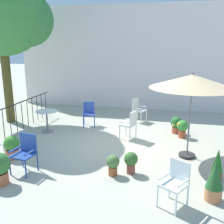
{
  "coord_description": "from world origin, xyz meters",
  "views": [
    {
      "loc": [
        1.73,
        -7.27,
        3.01
      ],
      "look_at": [
        0.0,
        0.37,
        0.97
      ],
      "focal_mm": 41.96,
      "sensor_mm": 36.0,
      "label": 1
    }
  ],
  "objects_px": {
    "shade_tree": "(2,9)",
    "potted_plant_0": "(215,181)",
    "potted_plant_3": "(131,161)",
    "potted_plant_7": "(12,147)",
    "patio_chair_1": "(130,123)",
    "potted_plant_4": "(176,124)",
    "potted_plant_1": "(217,165)",
    "patio_chair_3": "(138,108)",
    "patio_umbrella_0": "(192,82)",
    "patio_chair_4": "(89,112)",
    "patio_chair_2": "(25,151)",
    "patio_chair_0": "(176,180)",
    "cafe_table_0": "(47,117)",
    "potted_plant_6": "(113,164)",
    "potted_plant_2": "(182,127)"
  },
  "relations": [
    {
      "from": "shade_tree",
      "to": "cafe_table_0",
      "type": "height_order",
      "value": "shade_tree"
    },
    {
      "from": "potted_plant_3",
      "to": "potted_plant_7",
      "type": "relative_size",
      "value": 0.84
    },
    {
      "from": "potted_plant_6",
      "to": "patio_umbrella_0",
      "type": "bearing_deg",
      "value": 39.91
    },
    {
      "from": "cafe_table_0",
      "to": "patio_chair_2",
      "type": "xyz_separation_m",
      "value": [
        0.85,
        -2.85,
        0.0
      ]
    },
    {
      "from": "shade_tree",
      "to": "patio_chair_0",
      "type": "xyz_separation_m",
      "value": [
        6.3,
        -4.36,
        -3.71
      ]
    },
    {
      "from": "potted_plant_3",
      "to": "cafe_table_0",
      "type": "bearing_deg",
      "value": 144.28
    },
    {
      "from": "cafe_table_0",
      "to": "potted_plant_3",
      "type": "xyz_separation_m",
      "value": [
        3.35,
        -2.41,
        -0.21
      ]
    },
    {
      "from": "patio_chair_2",
      "to": "potted_plant_3",
      "type": "distance_m",
      "value": 2.54
    },
    {
      "from": "patio_chair_3",
      "to": "potted_plant_4",
      "type": "relative_size",
      "value": 1.56
    },
    {
      "from": "potted_plant_1",
      "to": "potted_plant_3",
      "type": "height_order",
      "value": "potted_plant_1"
    },
    {
      "from": "cafe_table_0",
      "to": "potted_plant_1",
      "type": "xyz_separation_m",
      "value": [
        5.3,
        -2.27,
        -0.16
      ]
    },
    {
      "from": "cafe_table_0",
      "to": "potted_plant_3",
      "type": "bearing_deg",
      "value": -35.72
    },
    {
      "from": "potted_plant_1",
      "to": "potted_plant_6",
      "type": "height_order",
      "value": "potted_plant_1"
    },
    {
      "from": "potted_plant_6",
      "to": "cafe_table_0",
      "type": "bearing_deg",
      "value": 138.67
    },
    {
      "from": "potted_plant_2",
      "to": "potted_plant_4",
      "type": "xyz_separation_m",
      "value": [
        -0.2,
        0.42,
        -0.02
      ]
    },
    {
      "from": "shade_tree",
      "to": "potted_plant_0",
      "type": "relative_size",
      "value": 6.94
    },
    {
      "from": "potted_plant_3",
      "to": "potted_plant_2",
      "type": "bearing_deg",
      "value": 65.8
    },
    {
      "from": "patio_chair_4",
      "to": "potted_plant_1",
      "type": "height_order",
      "value": "patio_chair_4"
    },
    {
      "from": "patio_chair_4",
      "to": "shade_tree",
      "type": "bearing_deg",
      "value": -177.02
    },
    {
      "from": "potted_plant_0",
      "to": "potted_plant_2",
      "type": "xyz_separation_m",
      "value": [
        -0.49,
        3.59,
        -0.07
      ]
    },
    {
      "from": "patio_chair_2",
      "to": "potted_plant_1",
      "type": "relative_size",
      "value": 1.24
    },
    {
      "from": "patio_chair_1",
      "to": "potted_plant_7",
      "type": "distance_m",
      "value": 3.62
    },
    {
      "from": "patio_chair_4",
      "to": "potted_plant_7",
      "type": "bearing_deg",
      "value": -108.79
    },
    {
      "from": "patio_chair_0",
      "to": "patio_chair_1",
      "type": "bearing_deg",
      "value": 112.37
    },
    {
      "from": "patio_chair_4",
      "to": "potted_plant_0",
      "type": "height_order",
      "value": "patio_chair_4"
    },
    {
      "from": "patio_umbrella_0",
      "to": "potted_plant_2",
      "type": "distance_m",
      "value": 2.31
    },
    {
      "from": "potted_plant_1",
      "to": "potted_plant_2",
      "type": "height_order",
      "value": "potted_plant_1"
    },
    {
      "from": "patio_chair_2",
      "to": "potted_plant_1",
      "type": "height_order",
      "value": "patio_chair_2"
    },
    {
      "from": "patio_chair_4",
      "to": "potted_plant_1",
      "type": "relative_size",
      "value": 1.19
    },
    {
      "from": "potted_plant_4",
      "to": "patio_umbrella_0",
      "type": "bearing_deg",
      "value": -81.79
    },
    {
      "from": "potted_plant_1",
      "to": "potted_plant_4",
      "type": "height_order",
      "value": "potted_plant_1"
    },
    {
      "from": "shade_tree",
      "to": "potted_plant_1",
      "type": "distance_m",
      "value": 8.79
    },
    {
      "from": "patio_umbrella_0",
      "to": "patio_chair_0",
      "type": "distance_m",
      "value": 2.85
    },
    {
      "from": "potted_plant_0",
      "to": "patio_chair_4",
      "type": "bearing_deg",
      "value": 132.84
    },
    {
      "from": "patio_chair_1",
      "to": "patio_chair_3",
      "type": "xyz_separation_m",
      "value": [
        -0.02,
        2.05,
        -0.0
      ]
    },
    {
      "from": "potted_plant_1",
      "to": "potted_plant_4",
      "type": "xyz_separation_m",
      "value": [
        -0.88,
        3.12,
        -0.04
      ]
    },
    {
      "from": "patio_chair_4",
      "to": "potted_plant_6",
      "type": "bearing_deg",
      "value": -64.48
    },
    {
      "from": "patio_chair_1",
      "to": "potted_plant_6",
      "type": "distance_m",
      "value": 2.53
    },
    {
      "from": "potted_plant_2",
      "to": "patio_umbrella_0",
      "type": "bearing_deg",
      "value": -86.77
    },
    {
      "from": "potted_plant_1",
      "to": "potted_plant_4",
      "type": "relative_size",
      "value": 1.28
    },
    {
      "from": "potted_plant_0",
      "to": "potted_plant_1",
      "type": "xyz_separation_m",
      "value": [
        0.19,
        0.89,
        -0.06
      ]
    },
    {
      "from": "patio_chair_3",
      "to": "potted_plant_3",
      "type": "distance_m",
      "value": 4.41
    },
    {
      "from": "patio_chair_3",
      "to": "potted_plant_0",
      "type": "xyz_separation_m",
      "value": [
        2.17,
        -5.14,
        -0.11
      ]
    },
    {
      "from": "patio_umbrella_0",
      "to": "potted_plant_4",
      "type": "distance_m",
      "value": 2.63
    },
    {
      "from": "patio_chair_1",
      "to": "potted_plant_1",
      "type": "bearing_deg",
      "value": -43.23
    },
    {
      "from": "patio_chair_0",
      "to": "potted_plant_7",
      "type": "height_order",
      "value": "patio_chair_0"
    },
    {
      "from": "patio_chair_1",
      "to": "potted_plant_4",
      "type": "relative_size",
      "value": 1.6
    },
    {
      "from": "patio_chair_2",
      "to": "patio_chair_4",
      "type": "distance_m",
      "value": 3.91
    },
    {
      "from": "patio_umbrella_0",
      "to": "potted_plant_3",
      "type": "xyz_separation_m",
      "value": [
        -1.36,
        -1.29,
        -1.75
      ]
    },
    {
      "from": "potted_plant_3",
      "to": "potted_plant_7",
      "type": "xyz_separation_m",
      "value": [
        -3.26,
        0.14,
        0.02
      ]
    }
  ]
}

